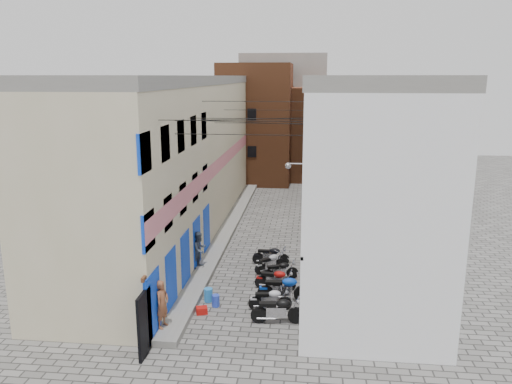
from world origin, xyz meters
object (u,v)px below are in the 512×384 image
(motorcycle_b, at_px, (270,298))
(motorcycle_f, at_px, (270,262))
(motorcycle_g, at_px, (271,254))
(person_b, at_px, (199,249))
(motorcycle_c, at_px, (284,287))
(motorcycle_e, at_px, (280,269))
(motorcycle_a, at_px, (278,309))
(motorcycle_d, at_px, (275,278))
(water_jug_far, at_px, (208,295))
(water_jug_near, at_px, (216,301))
(person_a, at_px, (162,304))
(red_crate, at_px, (202,310))

(motorcycle_b, xyz_separation_m, motorcycle_f, (-0.32, 3.92, -0.00))
(motorcycle_g, distance_m, person_b, 3.53)
(motorcycle_c, distance_m, person_b, 4.95)
(motorcycle_e, bearing_deg, person_b, -117.30)
(motorcycle_a, xyz_separation_m, motorcycle_b, (-0.37, 1.06, -0.08))
(motorcycle_d, distance_m, water_jug_far, 3.02)
(motorcycle_e, xyz_separation_m, motorcycle_f, (-0.52, 0.92, -0.00))
(motorcycle_a, distance_m, water_jug_near, 2.80)
(person_a, bearing_deg, motorcycle_c, -40.72)
(motorcycle_d, relative_size, motorcycle_g, 0.99)
(motorcycle_f, bearing_deg, motorcycle_e, -10.47)
(person_a, bearing_deg, red_crate, -19.62)
(motorcycle_a, xyz_separation_m, person_a, (-4.01, -1.19, 0.55))
(person_a, distance_m, water_jug_far, 3.05)
(motorcycle_c, height_order, red_crate, motorcycle_c)
(motorcycle_g, bearing_deg, motorcycle_f, 3.64)
(motorcycle_d, xyz_separation_m, motorcycle_f, (-0.38, 1.99, -0.03))
(motorcycle_g, bearing_deg, motorcycle_c, 12.51)
(motorcycle_e, distance_m, motorcycle_g, 1.89)
(motorcycle_a, relative_size, motorcycle_d, 1.11)
(motorcycle_c, relative_size, motorcycle_e, 1.27)
(motorcycle_a, relative_size, motorcycle_e, 1.17)
(motorcycle_a, height_order, water_jug_far, motorcycle_a)
(person_a, bearing_deg, water_jug_far, -8.64)
(motorcycle_f, distance_m, person_b, 3.36)
(motorcycle_a, relative_size, motorcycle_g, 1.11)
(motorcycle_a, bearing_deg, person_b, -143.77)
(motorcycle_g, relative_size, person_b, 1.06)
(person_a, height_order, red_crate, person_a)
(red_crate, bearing_deg, motorcycle_c, 24.48)
(motorcycle_f, xyz_separation_m, water_jug_near, (-1.87, -3.86, -0.25))
(motorcycle_e, relative_size, water_jug_far, 3.07)
(motorcycle_b, height_order, person_b, person_b)
(motorcycle_e, xyz_separation_m, person_b, (-3.80, 0.52, 0.62))
(water_jug_far, bearing_deg, motorcycle_a, -27.51)
(motorcycle_e, bearing_deg, red_crate, -57.22)
(red_crate, bearing_deg, person_a, -122.62)
(water_jug_far, bearing_deg, motorcycle_d, 29.03)
(motorcycle_a, bearing_deg, water_jug_near, -118.26)
(motorcycle_d, bearing_deg, person_b, -106.95)
(motorcycle_b, height_order, motorcycle_f, motorcycle_b)
(motorcycle_e, relative_size, red_crate, 3.99)
(red_crate, bearing_deg, motorcycle_d, 43.73)
(motorcycle_g, xyz_separation_m, person_b, (-3.23, -1.28, 0.58))
(motorcycle_d, height_order, person_a, person_a)
(person_b, bearing_deg, motorcycle_b, -105.95)
(person_b, bearing_deg, person_a, -152.01)
(motorcycle_b, xyz_separation_m, person_b, (-3.60, 3.52, 0.61))
(motorcycle_d, height_order, motorcycle_e, motorcycle_d)
(motorcycle_a, relative_size, red_crate, 4.68)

